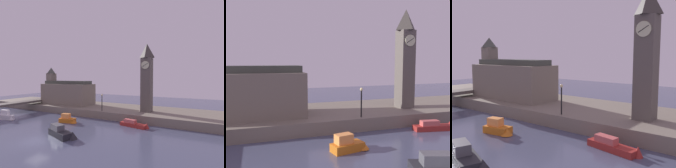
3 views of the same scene
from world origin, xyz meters
The scene contains 7 objects.
far_embankment centered at (0.00, 20.00, 0.75)m, with size 70.00×12.00×1.50m, color slate.
clock_tower centered at (9.01, 18.41, 8.44)m, with size 2.19×2.24×13.40m.
parliament_hall centered at (-12.25, 18.84, 4.46)m, with size 13.44×5.50×9.43m.
streetlamp centered at (0.85, 14.83, 3.66)m, with size 0.36×0.36×3.41m.
boat_barge_dark centered at (1.85, 2.57, 0.60)m, with size 5.47×2.93×1.75m.
boat_dinghy_red centered at (9.13, 11.96, 0.41)m, with size 5.35×1.97×1.44m.
boat_patrol_orange centered at (-2.87, 9.04, 0.56)m, with size 3.72×1.89×1.58m.
Camera 3 is at (18.71, -7.49, 8.25)m, focal length 41.69 mm.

